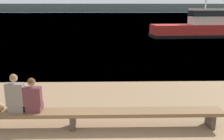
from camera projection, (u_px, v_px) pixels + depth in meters
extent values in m
plane|color=#426B8E|center=(106.00, 14.00, 127.08)|extent=(240.00, 240.00, 0.00)
cube|color=#4C4C42|center=(106.00, 8.00, 195.32)|extent=(600.00, 12.00, 6.08)
cube|color=brown|center=(73.00, 113.00, 6.51)|extent=(7.90, 0.51, 0.10)
cube|color=#42382D|center=(210.00, 120.00, 6.65)|extent=(0.12, 0.43, 0.38)
cube|color=#42382D|center=(73.00, 121.00, 6.57)|extent=(0.12, 0.43, 0.38)
cube|color=#70665B|center=(18.00, 107.00, 6.52)|extent=(0.38, 0.40, 0.18)
cube|color=#70665B|center=(15.00, 95.00, 6.33)|extent=(0.44, 0.22, 0.59)
sphere|color=tan|center=(14.00, 78.00, 6.23)|extent=(0.19, 0.19, 0.19)
sphere|color=brown|center=(13.00, 77.00, 6.21)|extent=(0.18, 0.18, 0.18)
cube|color=#56282D|center=(35.00, 107.00, 6.53)|extent=(0.38, 0.40, 0.18)
cube|color=#56282D|center=(33.00, 96.00, 6.35)|extent=(0.44, 0.22, 0.48)
sphere|color=#846047|center=(31.00, 82.00, 6.26)|extent=(0.19, 0.19, 0.19)
sphere|color=#472D19|center=(31.00, 81.00, 6.24)|extent=(0.18, 0.18, 0.18)
cube|color=red|center=(202.00, 31.00, 26.93)|extent=(11.05, 3.57, 1.34)
cube|color=black|center=(201.00, 36.00, 27.05)|extent=(11.28, 3.69, 0.32)
cube|color=beige|center=(208.00, 17.00, 26.62)|extent=(3.92, 1.93, 1.67)
cube|color=black|center=(208.00, 13.00, 26.54)|extent=(4.00, 1.99, 0.60)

